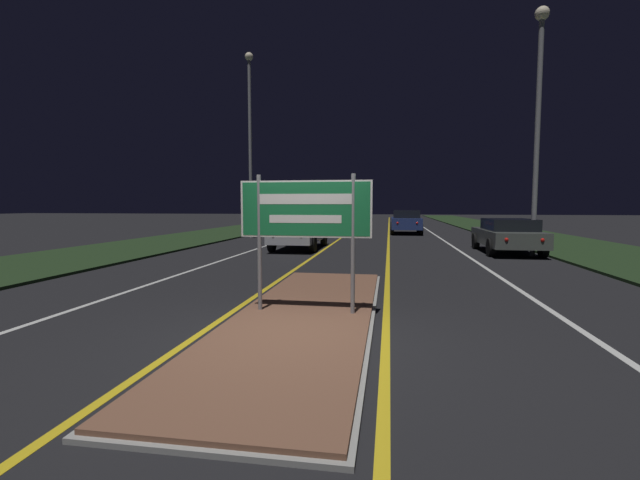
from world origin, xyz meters
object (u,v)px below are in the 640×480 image
at_px(streetlight_left_near, 250,129).
at_px(streetlight_right_near, 539,103).
at_px(highway_sign, 305,215).
at_px(car_receding_1, 406,221).
at_px(car_receding_0, 507,235).
at_px(car_approaching_0, 300,230).

relative_size(streetlight_left_near, streetlight_right_near, 1.17).
xyz_separation_m(highway_sign, car_receding_1, (2.42, 21.31, -0.89)).
height_order(highway_sign, car_receding_0, highway_sign).
relative_size(streetlight_right_near, car_receding_1, 2.11).
relative_size(highway_sign, car_receding_0, 0.50).
xyz_separation_m(streetlight_right_near, car_receding_0, (-0.64, 0.97, -4.76)).
xyz_separation_m(car_receding_0, car_approaching_0, (-8.31, 0.39, 0.10)).
height_order(streetlight_left_near, car_receding_1, streetlight_left_near).
height_order(streetlight_right_near, car_approaching_0, streetlight_right_near).
bearing_deg(car_receding_1, streetlight_left_near, -150.87).
xyz_separation_m(streetlight_left_near, streetlight_right_near, (12.90, -6.75, -0.59)).
bearing_deg(car_receding_1, car_approaching_0, -115.19).
bearing_deg(car_receding_0, car_receding_1, 107.98).
xyz_separation_m(car_receding_0, car_receding_1, (-3.47, 10.68, 0.09)).
relative_size(streetlight_right_near, car_receding_0, 1.95).
bearing_deg(streetlight_left_near, streetlight_right_near, -27.62).
bearing_deg(car_approaching_0, car_receding_1, 64.81).
height_order(highway_sign, car_receding_1, highway_sign).
xyz_separation_m(streetlight_left_near, car_approaching_0, (3.96, -5.39, -5.26)).
xyz_separation_m(highway_sign, streetlight_right_near, (6.53, 9.66, 3.78)).
distance_m(car_receding_0, car_receding_1, 11.23).
xyz_separation_m(car_receding_1, car_approaching_0, (-4.84, -10.29, 0.01)).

